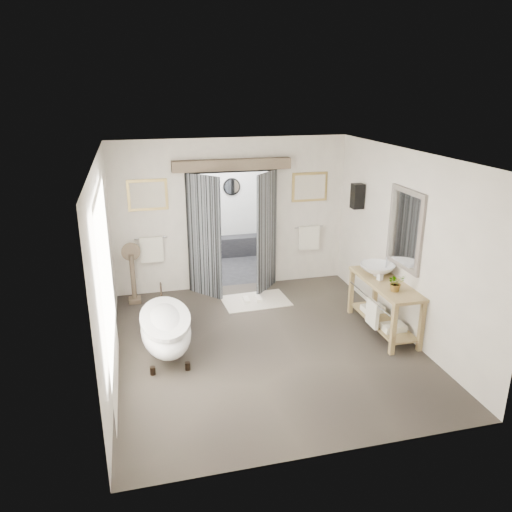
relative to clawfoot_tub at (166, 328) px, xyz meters
name	(u,v)px	position (x,y,z in m)	size (l,w,h in m)	color
ground_plane	(265,345)	(1.49, -0.15, -0.39)	(5.00, 5.00, 0.00)	#4B4339
room_shell	(266,232)	(1.46, -0.29, 1.47)	(4.52, 5.02, 2.91)	silver
shower_room	(219,223)	(1.49, 3.84, 0.51)	(2.22, 2.01, 2.51)	black
back_wall_dressing	(234,211)	(1.49, 2.16, 1.17)	(3.82, 0.72, 2.52)	black
clawfoot_tub	(166,328)	(0.00, 0.00, 0.00)	(0.74, 1.65, 0.80)	black
vanity	(383,302)	(3.44, -0.16, 0.11)	(0.57, 1.60, 0.85)	#A68B53
pedestal_mirror	(133,277)	(-0.43, 1.98, 0.10)	(0.34, 0.22, 1.15)	brown
rug	(256,301)	(1.74, 1.47, -0.39)	(1.20, 0.80, 0.01)	beige
slippers	(252,299)	(1.69, 1.50, -0.35)	(0.35, 0.26, 0.05)	white
basin	(377,270)	(3.46, 0.15, 0.55)	(0.57, 0.57, 0.20)	white
plant	(396,283)	(3.42, -0.52, 0.60)	(0.25, 0.22, 0.28)	gray
soap_bottle_a	(380,275)	(3.41, -0.05, 0.54)	(0.08, 0.08, 0.17)	gray
soap_bottle_b	(364,263)	(3.41, 0.53, 0.54)	(0.13, 0.13, 0.16)	gray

